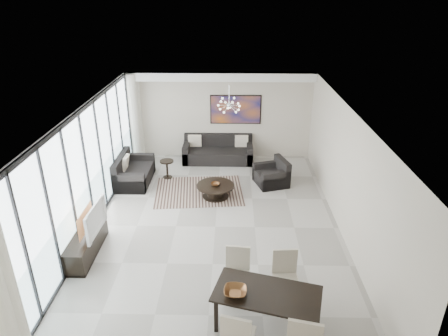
{
  "coord_description": "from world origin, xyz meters",
  "views": [
    {
      "loc": [
        0.39,
        -8.24,
        5.34
      ],
      "look_at": [
        0.2,
        0.72,
        1.25
      ],
      "focal_mm": 32.0,
      "sensor_mm": 36.0,
      "label": 1
    }
  ],
  "objects_px": {
    "coffee_table": "(216,190)",
    "television": "(91,219)",
    "sofa_main": "(218,153)",
    "dining_table": "(267,297)",
    "tv_console": "(86,244)"
  },
  "relations": [
    {
      "from": "sofa_main",
      "to": "television",
      "type": "xyz_separation_m",
      "value": [
        -2.52,
        -5.12,
        0.55
      ]
    },
    {
      "from": "coffee_table",
      "to": "television",
      "type": "bearing_deg",
      "value": -134.69
    },
    {
      "from": "dining_table",
      "to": "tv_console",
      "type": "bearing_deg",
      "value": 152.22
    },
    {
      "from": "sofa_main",
      "to": "television",
      "type": "bearing_deg",
      "value": -116.26
    },
    {
      "from": "sofa_main",
      "to": "dining_table",
      "type": "xyz_separation_m",
      "value": [
        1.07,
        -7.17,
        0.36
      ]
    },
    {
      "from": "coffee_table",
      "to": "television",
      "type": "xyz_separation_m",
      "value": [
        -2.55,
        -2.57,
        0.63
      ]
    },
    {
      "from": "sofa_main",
      "to": "television",
      "type": "distance_m",
      "value": 5.73
    },
    {
      "from": "television",
      "to": "sofa_main",
      "type": "bearing_deg",
      "value": -24.4
    },
    {
      "from": "tv_console",
      "to": "dining_table",
      "type": "bearing_deg",
      "value": -27.78
    },
    {
      "from": "sofa_main",
      "to": "tv_console",
      "type": "xyz_separation_m",
      "value": [
        -2.68,
        -5.2,
        -0.03
      ]
    },
    {
      "from": "coffee_table",
      "to": "tv_console",
      "type": "height_order",
      "value": "tv_console"
    },
    {
      "from": "sofa_main",
      "to": "tv_console",
      "type": "height_order",
      "value": "sofa_main"
    },
    {
      "from": "television",
      "to": "dining_table",
      "type": "relative_size",
      "value": 0.58
    },
    {
      "from": "coffee_table",
      "to": "dining_table",
      "type": "xyz_separation_m",
      "value": [
        1.05,
        -4.63,
        0.44
      ]
    },
    {
      "from": "television",
      "to": "dining_table",
      "type": "distance_m",
      "value": 4.14
    }
  ]
}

